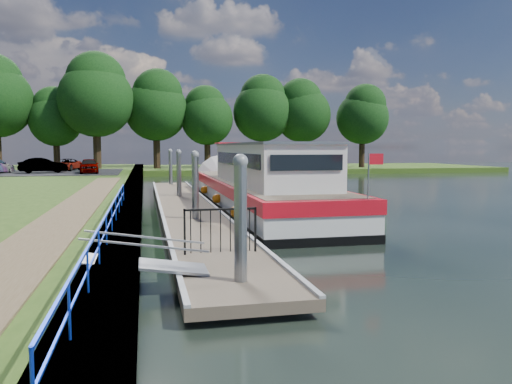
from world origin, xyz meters
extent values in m
plane|color=black|center=(0.00, 0.00, 0.00)|extent=(160.00, 160.00, 0.00)
cube|color=#473D2D|center=(-2.55, 15.00, 0.39)|extent=(1.10, 90.00, 0.78)
cube|color=#2D4A15|center=(12.00, 52.00, 0.30)|extent=(60.00, 18.00, 0.60)
cube|color=brown|center=(-4.40, 8.00, 0.80)|extent=(1.60, 40.00, 0.05)
cube|color=black|center=(-11.00, 38.00, 0.81)|extent=(14.00, 12.00, 0.06)
cube|color=#0C2DBF|center=(-2.75, 3.00, 1.48)|extent=(0.04, 18.00, 0.04)
cube|color=#0C2DBF|center=(-2.75, 3.00, 1.12)|extent=(0.03, 18.00, 0.03)
cylinder|color=#0C2DBF|center=(-2.75, -4.00, 1.14)|extent=(0.04, 0.04, 0.72)
cylinder|color=#0C2DBF|center=(-2.75, -2.00, 1.14)|extent=(0.04, 0.04, 0.72)
cylinder|color=#0C2DBF|center=(-2.75, 0.00, 1.14)|extent=(0.04, 0.04, 0.72)
cylinder|color=#0C2DBF|center=(-2.75, 2.00, 1.14)|extent=(0.04, 0.04, 0.72)
cylinder|color=#0C2DBF|center=(-2.75, 4.00, 1.14)|extent=(0.04, 0.04, 0.72)
cylinder|color=#0C2DBF|center=(-2.75, 6.00, 1.14)|extent=(0.04, 0.04, 0.72)
cylinder|color=#0C2DBF|center=(-2.75, 8.00, 1.14)|extent=(0.04, 0.04, 0.72)
cylinder|color=#0C2DBF|center=(-2.75, 10.00, 1.14)|extent=(0.04, 0.04, 0.72)
cylinder|color=#0C2DBF|center=(-2.75, 12.00, 1.14)|extent=(0.04, 0.04, 0.72)
cube|color=brown|center=(0.00, 13.00, 0.28)|extent=(2.50, 30.00, 0.24)
cube|color=#9EA0A3|center=(0.00, 1.00, 0.05)|extent=(2.30, 5.00, 0.30)
cube|color=#9EA0A3|center=(0.00, 9.00, 0.05)|extent=(2.30, 5.00, 0.30)
cube|color=#9EA0A3|center=(0.00, 17.00, 0.05)|extent=(2.30, 5.00, 0.30)
cube|color=#9EA0A3|center=(0.00, 25.00, 0.05)|extent=(2.30, 5.00, 0.30)
cube|color=#9EA0A3|center=(1.19, 13.00, 0.43)|extent=(0.12, 30.00, 0.06)
cube|color=#9EA0A3|center=(-1.19, 13.00, 0.43)|extent=(0.12, 30.00, 0.06)
cylinder|color=gray|center=(0.00, -0.50, 1.10)|extent=(0.26, 0.26, 3.40)
sphere|color=gray|center=(0.00, -0.50, 2.80)|extent=(0.30, 0.30, 0.30)
cylinder|color=gray|center=(0.00, 8.50, 1.10)|extent=(0.26, 0.26, 3.40)
sphere|color=gray|center=(0.00, 8.50, 2.80)|extent=(0.30, 0.30, 0.30)
cylinder|color=gray|center=(0.00, 17.50, 1.10)|extent=(0.26, 0.26, 3.40)
sphere|color=gray|center=(0.00, 17.50, 2.80)|extent=(0.30, 0.30, 0.30)
cylinder|color=gray|center=(0.00, 26.50, 1.10)|extent=(0.26, 0.26, 3.40)
sphere|color=gray|center=(0.00, 26.50, 2.80)|extent=(0.30, 0.30, 0.30)
cube|color=#A5A8AD|center=(-1.85, 0.50, 0.60)|extent=(2.58, 1.00, 0.43)
cube|color=#A5A8AD|center=(-1.85, 0.02, 1.10)|extent=(2.58, 0.04, 0.41)
cube|color=#A5A8AD|center=(-1.85, 0.98, 1.10)|extent=(2.58, 0.04, 0.41)
cube|color=black|center=(-0.90, 2.20, 0.98)|extent=(0.05, 0.05, 1.15)
cube|color=black|center=(0.90, 2.20, 0.98)|extent=(0.05, 0.05, 1.15)
cube|color=black|center=(0.00, 2.20, 1.52)|extent=(1.85, 0.05, 0.05)
cube|color=black|center=(-0.75, 2.20, 0.98)|extent=(0.02, 0.02, 1.10)
cube|color=black|center=(-0.50, 2.20, 0.98)|extent=(0.02, 0.02, 1.10)
cube|color=black|center=(-0.25, 2.20, 0.98)|extent=(0.02, 0.02, 1.10)
cube|color=black|center=(0.00, 2.20, 0.98)|extent=(0.02, 0.02, 1.10)
cube|color=black|center=(0.25, 2.20, 0.98)|extent=(0.02, 0.02, 1.10)
cube|color=black|center=(0.50, 2.20, 0.98)|extent=(0.02, 0.02, 1.10)
cube|color=black|center=(0.75, 2.20, 0.98)|extent=(0.02, 0.02, 1.10)
cube|color=black|center=(3.60, 14.22, 0.02)|extent=(4.00, 20.00, 0.55)
cube|color=silver|center=(3.60, 14.22, 0.62)|extent=(3.96, 19.90, 0.65)
cube|color=red|center=(3.60, 14.22, 1.18)|extent=(4.04, 20.00, 0.48)
cube|color=brown|center=(3.60, 14.22, 1.42)|extent=(3.68, 19.20, 0.04)
cone|color=silver|center=(3.60, 24.62, 0.55)|extent=(4.00, 1.50, 4.00)
cube|color=silver|center=(3.60, 11.72, 2.30)|extent=(3.00, 11.00, 1.75)
cube|color=gray|center=(3.60, 11.72, 3.22)|extent=(3.10, 11.20, 0.10)
cube|color=black|center=(2.08, 11.72, 2.55)|extent=(0.04, 10.00, 0.55)
cube|color=black|center=(5.12, 11.72, 2.55)|extent=(0.04, 10.00, 0.55)
cube|color=black|center=(3.60, 17.27, 2.55)|extent=(2.60, 0.04, 0.55)
cube|color=black|center=(3.60, 6.17, 2.55)|extent=(2.60, 0.04, 0.55)
cube|color=red|center=(3.60, 16.92, 3.30)|extent=(3.20, 1.60, 0.06)
cylinder|color=gray|center=(5.10, 4.52, 2.15)|extent=(0.05, 0.05, 1.50)
cube|color=red|center=(5.35, 4.52, 2.70)|extent=(0.50, 0.02, 0.35)
sphere|color=orange|center=(1.48, 8.22, 0.65)|extent=(0.44, 0.44, 0.44)
sphere|color=orange|center=(1.48, 13.22, 0.65)|extent=(0.44, 0.44, 0.44)
sphere|color=orange|center=(1.48, 18.22, 0.65)|extent=(0.44, 0.44, 0.44)
imported|color=#594C47|center=(2.40, 7.96, 2.30)|extent=(0.63, 0.74, 1.72)
cylinder|color=#332316|center=(-11.50, 49.87, 2.15)|extent=(0.70, 0.70, 3.10)
sphere|color=black|center=(-11.50, 49.87, 6.11)|extent=(5.85, 5.85, 5.85)
sphere|color=black|center=(-11.67, 50.04, 7.57)|extent=(4.65, 4.65, 4.65)
cylinder|color=#332316|center=(-6.89, 47.36, 2.75)|extent=(0.84, 0.84, 4.29)
sphere|color=black|center=(-6.89, 47.36, 8.23)|extent=(8.10, 8.10, 8.10)
sphere|color=black|center=(-6.84, 47.51, 10.25)|extent=(6.44, 6.44, 6.44)
cylinder|color=#332316|center=(-0.41, 49.36, 2.52)|extent=(0.79, 0.79, 3.83)
sphere|color=black|center=(-0.41, 49.36, 7.42)|extent=(7.24, 7.24, 7.24)
sphere|color=black|center=(-0.22, 49.13, 9.23)|extent=(5.75, 5.75, 5.75)
cylinder|color=#332316|center=(5.49, 49.09, 2.23)|extent=(0.72, 0.72, 3.26)
sphere|color=black|center=(5.49, 49.09, 6.40)|extent=(6.16, 6.16, 6.16)
sphere|color=black|center=(5.30, 49.34, 7.93)|extent=(4.89, 4.89, 4.89)
cylinder|color=#332316|center=(12.25, 49.38, 2.49)|extent=(0.78, 0.78, 3.77)
sphere|color=black|center=(12.25, 49.38, 7.31)|extent=(7.13, 7.13, 7.13)
sphere|color=black|center=(12.38, 49.62, 9.09)|extent=(5.66, 5.66, 5.66)
cylinder|color=#332316|center=(17.42, 49.40, 2.42)|extent=(0.77, 0.77, 3.65)
sphere|color=black|center=(17.42, 49.40, 7.09)|extent=(6.89, 6.89, 6.89)
sphere|color=black|center=(17.07, 49.41, 8.81)|extent=(5.47, 5.47, 5.47)
cylinder|color=#332316|center=(24.52, 47.52, 2.30)|extent=(0.74, 0.74, 3.41)
sphere|color=black|center=(24.52, 47.52, 6.66)|extent=(6.43, 6.43, 6.43)
sphere|color=black|center=(24.75, 47.30, 8.26)|extent=(5.11, 5.11, 5.11)
imported|color=#999999|center=(-6.54, 35.22, 1.48)|extent=(1.89, 3.94, 1.30)
imported|color=#999999|center=(-10.54, 36.57, 1.49)|extent=(4.23, 2.54, 1.32)
imported|color=#999999|center=(-9.21, 40.86, 1.40)|extent=(2.77, 4.39, 1.13)
camera|label=1|loc=(-1.84, -10.13, 3.08)|focal=35.00mm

